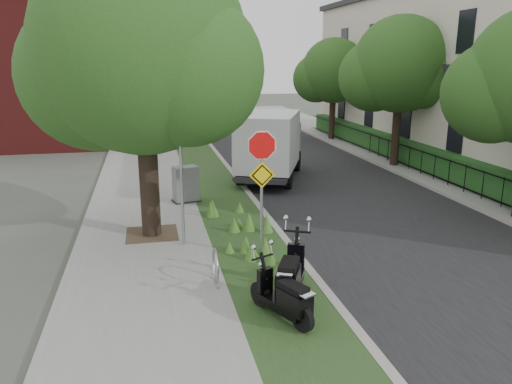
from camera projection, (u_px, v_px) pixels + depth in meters
ground at (324, 265)px, 12.02m from camera, size 120.00×120.00×0.00m
sidewalk_near at (143, 178)px, 20.55m from camera, size 3.50×60.00×0.12m
verge at (209, 175)px, 21.12m from camera, size 2.00×60.00×0.12m
kerb_near at (232, 174)px, 21.33m from camera, size 0.20×60.00×0.13m
road at (310, 171)px, 22.07m from camera, size 7.00×60.00×0.01m
kerb_far at (383, 166)px, 22.78m from camera, size 0.20×60.00×0.13m
footpath_far at (417, 165)px, 23.14m from camera, size 3.20×60.00×0.12m
street_tree_main at (139, 59)px, 12.63m from camera, size 6.21×5.54×7.66m
bare_post at (181, 170)px, 12.50m from camera, size 0.08×0.08×4.00m
bike_hoop at (215, 265)px, 10.76m from camera, size 0.06×0.78×0.77m
sign_assembly at (262, 168)px, 11.68m from camera, size 0.94×0.08×3.22m
fence_far at (398, 153)px, 22.77m from camera, size 0.04×24.00×1.00m
hedge_far at (412, 152)px, 22.92m from camera, size 1.00×24.00×1.10m
terrace_houses at (490, 74)px, 22.76m from camera, size 7.40×26.40×8.20m
brick_building at (49, 69)px, 29.72m from camera, size 9.40×10.40×8.30m
far_tree_b at (399, 69)px, 21.81m from camera, size 4.83×4.31×6.56m
far_tree_c at (333, 74)px, 29.46m from camera, size 4.37×3.89×5.93m
scooter_near at (287, 302)px, 9.08m from camera, size 0.88×1.58×0.81m
scooter_far at (290, 281)px, 9.84m from camera, size 1.00×1.81×0.93m
box_truck at (270, 142)px, 20.21m from camera, size 3.83×5.55×2.35m
utility_cabinet at (186, 185)px, 16.84m from camera, size 1.02×0.80×1.20m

